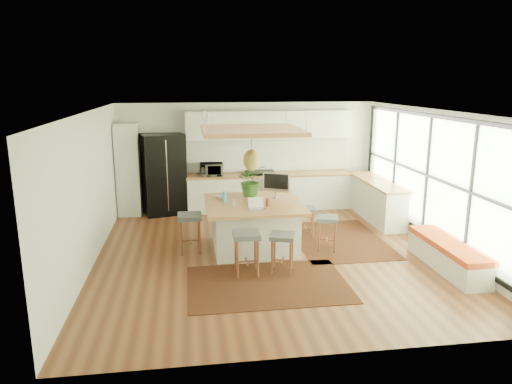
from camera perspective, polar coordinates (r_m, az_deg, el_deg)
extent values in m
plane|color=#5C2D1A|center=(9.15, 1.70, -7.39)|extent=(7.00, 7.00, 0.00)
plane|color=white|center=(8.58, 1.82, 9.73)|extent=(7.00, 7.00, 0.00)
plane|color=white|center=(12.17, -1.08, 4.40)|extent=(6.50, 0.00, 6.50)
plane|color=white|center=(5.49, 8.10, -6.94)|extent=(6.50, 0.00, 6.50)
plane|color=white|center=(8.82, -19.53, 0.19)|extent=(0.00, 7.00, 7.00)
plane|color=white|center=(9.85, 20.73, 1.41)|extent=(0.00, 7.00, 7.00)
cube|color=silver|center=(11.89, -15.14, 2.63)|extent=(0.55, 0.60, 2.25)
cube|color=silver|center=(12.12, 1.71, -0.03)|extent=(4.20, 0.60, 0.88)
cube|color=#A4633A|center=(12.02, 1.72, 2.10)|extent=(4.24, 0.64, 0.05)
cube|color=white|center=(12.23, 1.50, 4.44)|extent=(4.20, 0.02, 0.80)
cube|color=silver|center=(11.98, 1.65, 8.11)|extent=(4.20, 0.34, 0.70)
cube|color=silver|center=(11.67, 14.32, -0.97)|extent=(0.60, 2.50, 0.88)
cube|color=#A4633A|center=(11.57, 14.45, 1.24)|extent=(0.64, 2.54, 0.05)
cube|color=black|center=(7.84, 1.42, -11.02)|extent=(2.60, 1.80, 0.01)
cube|color=black|center=(10.03, 9.91, -5.68)|extent=(1.80, 2.60, 0.01)
imported|color=#A5A5AA|center=(11.80, -5.38, 2.90)|extent=(0.56, 0.32, 0.38)
imported|color=#1E4C19|center=(9.62, -0.59, 1.01)|extent=(0.72, 0.77, 0.51)
imported|color=white|center=(9.52, -4.39, -0.59)|extent=(0.26, 0.26, 0.05)
cylinder|color=#35B3D5|center=(9.17, -3.78, -0.66)|extent=(0.07, 0.07, 0.19)
cylinder|color=silver|center=(8.94, -2.70, -1.01)|extent=(0.07, 0.07, 0.19)
cylinder|color=brown|center=(8.88, 1.58, -1.11)|extent=(0.07, 0.07, 0.19)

